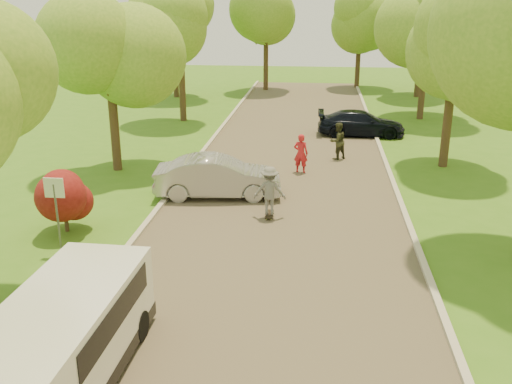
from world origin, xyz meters
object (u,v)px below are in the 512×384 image
at_px(person_olive, 338,141).
at_px(street_sign, 55,200).
at_px(minivan, 66,338).
at_px(dark_sedan, 361,123).
at_px(longboard, 269,214).
at_px(person_striped, 301,153).
at_px(skateboarder, 270,191).
at_px(silver_sedan, 218,177).

bearing_deg(person_olive, street_sign, 16.92).
bearing_deg(minivan, street_sign, 117.01).
bearing_deg(dark_sedan, street_sign, 148.91).
xyz_separation_m(minivan, longboard, (2.89, 8.72, -0.84)).
bearing_deg(street_sign, dark_sedan, 59.26).
bearing_deg(dark_sedan, person_olive, 164.16).
bearing_deg(person_striped, street_sign, 64.36).
bearing_deg(person_olive, skateboarder, 35.56).
xyz_separation_m(street_sign, longboard, (5.49, 3.37, -1.48)).
bearing_deg(person_striped, dark_sedan, -101.01).
height_order(street_sign, person_olive, street_sign).
height_order(dark_sedan, person_striped, person_striped).
height_order(street_sign, silver_sedan, street_sign).
xyz_separation_m(street_sign, person_striped, (6.29, 8.41, -0.77)).
bearing_deg(person_olive, silver_sedan, 15.01).
distance_m(longboard, person_striped, 5.16).
height_order(minivan, silver_sedan, minivan).
distance_m(minivan, person_striped, 14.26).
xyz_separation_m(minivan, silver_sedan, (0.90, 10.51, -0.20)).
height_order(longboard, skateboarder, skateboarder).
distance_m(silver_sedan, skateboarder, 2.68).
xyz_separation_m(longboard, skateboarder, (-0.00, 0.00, 0.81)).
bearing_deg(dark_sedan, minivan, 162.18).
bearing_deg(street_sign, minivan, -64.10).
relative_size(skateboarder, person_olive, 0.97).
xyz_separation_m(longboard, person_olive, (2.31, 7.24, 0.72)).
distance_m(street_sign, person_striped, 10.53).
distance_m(street_sign, person_olive, 13.19).
bearing_deg(dark_sedan, person_striped, 157.48).
bearing_deg(silver_sedan, street_sign, 139.22).
xyz_separation_m(dark_sedan, longboard, (-3.61, -11.94, -0.55)).
bearing_deg(street_sign, silver_sedan, 55.81).
height_order(dark_sedan, person_olive, person_olive).
distance_m(minivan, longboard, 9.23).
height_order(street_sign, minivan, street_sign).
bearing_deg(dark_sedan, silver_sedan, 150.76).
xyz_separation_m(minivan, person_striped, (3.69, 13.77, -0.13)).
bearing_deg(person_striped, person_olive, -113.28).
bearing_deg(person_olive, person_striped, 18.80).
height_order(minivan, longboard, minivan).
bearing_deg(minivan, silver_sedan, 86.21).
xyz_separation_m(silver_sedan, person_striped, (2.79, 3.26, 0.07)).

